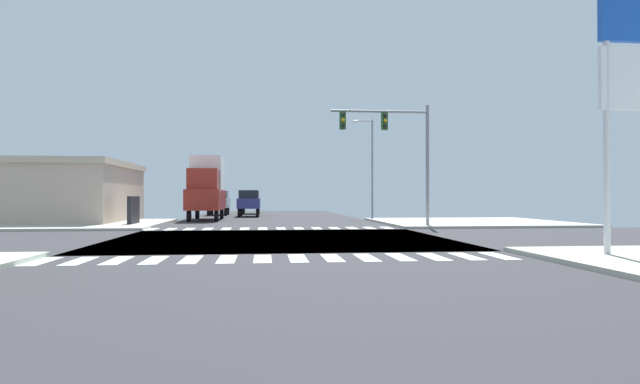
{
  "coord_description": "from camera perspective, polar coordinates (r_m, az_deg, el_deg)",
  "views": [
    {
      "loc": [
        -0.74,
        -22.65,
        1.76
      ],
      "look_at": [
        2.05,
        3.58,
        2.0
      ],
      "focal_mm": 30.15,
      "sensor_mm": 36.0,
      "label": 1
    }
  ],
  "objects": [
    {
      "name": "street_lamp",
      "position": [
        44.86,
        5.27,
        3.47
      ],
      "size": [
        1.78,
        0.32,
        8.18
      ],
      "color": "gray",
      "rests_on": "ground"
    },
    {
      "name": "box_truck_queued_1",
      "position": [
        41.66,
        -11.94,
        0.6
      ],
      "size": [
        2.4,
        7.2,
        4.85
      ],
      "rotation": [
        0.0,
        0.0,
        3.14
      ],
      "color": "black",
      "rests_on": "ground"
    },
    {
      "name": "traffic_signal_mast",
      "position": [
        31.19,
        7.61,
        5.76
      ],
      "size": [
        5.73,
        0.55,
        7.05
      ],
      "color": "gray",
      "rests_on": "ground"
    },
    {
      "name": "sidewalk_corner_nw",
      "position": [
        36.79,
        -25.56,
        -3.1
      ],
      "size": [
        12.0,
        12.0,
        0.14
      ],
      "color": "#B3B3A0",
      "rests_on": "ground"
    },
    {
      "name": "ground",
      "position": [
        22.73,
        -4.2,
        -5.02
      ],
      "size": [
        90.0,
        90.0,
        0.05
      ],
      "color": "#323134"
    },
    {
      "name": "gas_station_sign",
      "position": [
        17.92,
        29.72,
        10.68
      ],
      "size": [
        1.6,
        0.2,
        7.58
      ],
      "color": "silver",
      "rests_on": "ground"
    },
    {
      "name": "suv_farside_2",
      "position": [
        52.57,
        -10.72,
        -0.91
      ],
      "size": [
        1.96,
        4.6,
        2.34
      ],
      "rotation": [
        0.0,
        0.0,
        3.14
      ],
      "color": "black",
      "rests_on": "ground"
    },
    {
      "name": "suv_nearside_1",
      "position": [
        48.3,
        -7.56,
        -0.95
      ],
      "size": [
        1.96,
        4.6,
        2.34
      ],
      "rotation": [
        0.0,
        0.0,
        3.14
      ],
      "color": "black",
      "rests_on": "ground"
    },
    {
      "name": "crosswalk_far",
      "position": [
        30.0,
        -5.13,
        -3.87
      ],
      "size": [
        13.5,
        2.0,
        0.01
      ],
      "color": "white",
      "rests_on": "ground"
    },
    {
      "name": "suv_leading_4",
      "position": [
        55.75,
        -7.36,
        -0.89
      ],
      "size": [
        1.96,
        4.6,
        2.34
      ],
      "rotation": [
        0.0,
        0.0,
        3.14
      ],
      "color": "black",
      "rests_on": "ground"
    },
    {
      "name": "crosswalk_near",
      "position": [
        15.46,
        -4.25,
        -7.05
      ],
      "size": [
        13.5,
        2.0,
        0.01
      ],
      "color": "white",
      "rests_on": "ground"
    },
    {
      "name": "bank_building",
      "position": [
        40.89,
        -28.04,
        -0.02
      ],
      "size": [
        13.78,
        11.12,
        4.13
      ],
      "color": "#C0A795",
      "rests_on": "ground"
    },
    {
      "name": "sidewalk_corner_ne",
      "position": [
        37.31,
        15.57,
        -3.1
      ],
      "size": [
        12.0,
        12.0,
        0.14
      ],
      "color": "#B2ADA3",
      "rests_on": "ground"
    }
  ]
}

